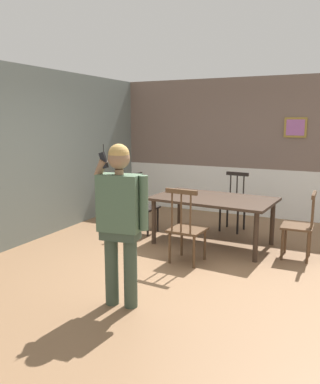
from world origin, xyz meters
TOP-DOWN VIEW (x-y plane):
  - ground_plane at (0.00, 0.00)m, footprint 6.78×6.78m
  - room_back_partition at (0.00, 3.09)m, footprint 5.30×0.17m
  - room_left_partition at (-2.65, -0.01)m, footprint 0.13×6.16m
  - dining_table at (0.07, 0.92)m, footprint 1.89×1.20m
  - chair_near_window at (0.01, -0.00)m, footprint 0.48×0.48m
  - chair_by_doorway at (0.14, 1.84)m, footprint 0.44×0.44m
  - chair_at_table_head at (-1.22, 1.02)m, footprint 0.44×0.44m
  - chair_opposite_corner at (1.37, 0.83)m, footprint 0.42×0.42m
  - person_figure at (-0.12, -1.47)m, footprint 0.58×0.29m

SIDE VIEW (x-z plane):
  - ground_plane at x=0.00m, z-range 0.00..0.00m
  - chair_opposite_corner at x=1.37m, z-range 0.00..0.95m
  - chair_at_table_head at x=-1.22m, z-range -0.04..0.99m
  - chair_by_doorway at x=0.14m, z-range -0.03..0.98m
  - chair_near_window at x=0.01m, z-range -0.03..1.01m
  - dining_table at x=0.07m, z-range 0.30..1.04m
  - person_figure at x=-0.12m, z-range 0.13..1.83m
  - room_back_partition at x=0.00m, z-range -0.05..2.69m
  - room_left_partition at x=-2.65m, z-range 0.00..2.74m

